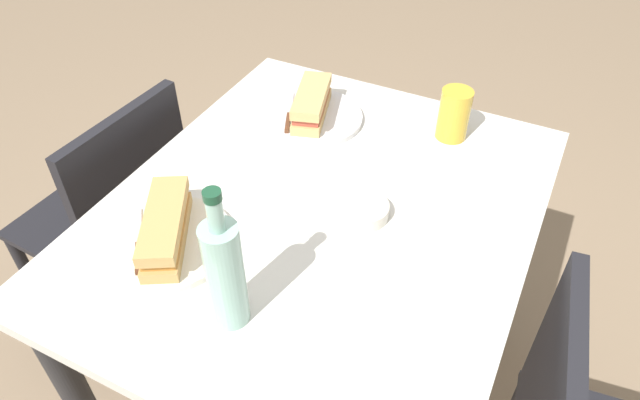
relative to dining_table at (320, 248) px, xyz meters
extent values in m
plane|color=#8C755B|center=(0.00, 0.00, -0.64)|extent=(8.00, 8.00, 0.00)
cube|color=silver|center=(0.00, 0.00, 0.11)|extent=(1.03, 0.86, 0.03)
cylinder|color=#262628|center=(0.45, -0.37, -0.27)|extent=(0.06, 0.06, 0.74)
cylinder|color=#262628|center=(0.45, 0.37, -0.27)|extent=(0.06, 0.06, 0.74)
cube|color=black|center=(0.00, 0.71, -0.21)|extent=(0.42, 0.42, 0.02)
cube|color=black|center=(-0.01, 0.53, 0.00)|extent=(0.38, 0.05, 0.40)
cylinder|color=black|center=(0.19, 0.88, -0.43)|extent=(0.04, 0.04, 0.43)
cylinder|color=black|center=(-0.17, 0.90, -0.43)|extent=(0.04, 0.04, 0.43)
cylinder|color=black|center=(0.17, 0.52, -0.43)|extent=(0.04, 0.04, 0.43)
cylinder|color=black|center=(-0.19, 0.54, -0.43)|extent=(0.04, 0.04, 0.43)
cylinder|color=silver|center=(-0.23, 0.22, 0.13)|extent=(0.26, 0.26, 0.01)
cube|color=tan|center=(-0.23, 0.22, 0.15)|extent=(0.23, 0.17, 0.02)
cube|color=#CC8438|center=(-0.23, 0.22, 0.17)|extent=(0.21, 0.16, 0.02)
cube|color=tan|center=(-0.23, 0.22, 0.20)|extent=(0.23, 0.17, 0.02)
cube|color=silver|center=(-0.23, 0.29, 0.14)|extent=(0.08, 0.07, 0.00)
cube|color=#59331E|center=(-0.30, 0.23, 0.14)|extent=(0.07, 0.06, 0.01)
cylinder|color=white|center=(0.28, 0.16, 0.13)|extent=(0.26, 0.26, 0.01)
cube|color=tan|center=(0.28, 0.16, 0.15)|extent=(0.21, 0.12, 0.02)
cube|color=#B74C3D|center=(0.28, 0.16, 0.17)|extent=(0.19, 0.11, 0.02)
cube|color=tan|center=(0.28, 0.16, 0.20)|extent=(0.21, 0.12, 0.02)
cube|color=silver|center=(0.30, 0.24, 0.14)|extent=(0.10, 0.05, 0.00)
cube|color=#59331E|center=(0.22, 0.20, 0.14)|extent=(0.08, 0.04, 0.01)
cylinder|color=#99C6B7|center=(-0.32, 0.01, 0.23)|extent=(0.06, 0.06, 0.21)
cylinder|color=#99C6B7|center=(-0.32, 0.01, 0.37)|extent=(0.03, 0.03, 0.06)
cylinder|color=#19472D|center=(-0.32, 0.01, 0.41)|extent=(0.03, 0.03, 0.02)
cylinder|color=gold|center=(0.37, -0.17, 0.19)|extent=(0.07, 0.07, 0.13)
cylinder|color=silver|center=(0.02, -0.09, 0.14)|extent=(0.10, 0.10, 0.03)
cube|color=white|center=(0.08, -0.29, 0.13)|extent=(0.18, 0.18, 0.00)
camera|label=1|loc=(-0.80, -0.40, 0.95)|focal=32.48mm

